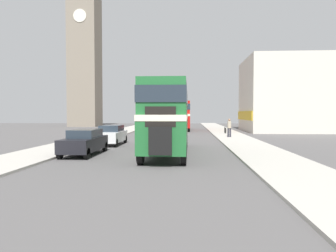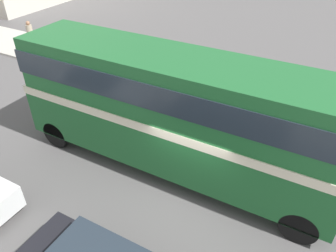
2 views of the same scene
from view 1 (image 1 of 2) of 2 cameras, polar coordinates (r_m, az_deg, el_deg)
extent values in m
plane|color=#565454|center=(19.40, -3.15, -5.17)|extent=(120.00, 120.00, 0.00)
cube|color=#B7B2A8|center=(19.76, 16.75, -4.95)|extent=(3.50, 120.00, 0.12)
cube|color=#B7B2A8|center=(21.28, -21.57, -4.50)|extent=(3.50, 120.00, 0.12)
cube|color=#1E602D|center=(20.35, 0.00, -1.07)|extent=(2.37, 10.80, 1.63)
cube|color=beige|center=(20.31, 0.00, 1.63)|extent=(2.39, 10.85, 0.30)
cube|color=#1E602D|center=(20.33, 0.00, 4.55)|extent=(2.32, 10.58, 1.77)
cube|color=#232D38|center=(20.33, 0.00, 4.80)|extent=(2.39, 10.69, 0.80)
cube|color=black|center=(14.88, -1.37, -2.62)|extent=(1.07, 0.20, 1.30)
cube|color=black|center=(14.98, -1.33, 1.63)|extent=(1.42, 0.12, 0.95)
cylinder|color=black|center=(16.03, -4.80, -4.81)|extent=(0.28, 1.08, 1.08)
cylinder|color=black|center=(15.86, 2.72, -4.88)|extent=(0.28, 1.08, 1.08)
cylinder|color=black|center=(24.89, -1.74, -2.27)|extent=(0.28, 1.08, 1.08)
cylinder|color=black|center=(24.78, 3.08, -2.30)|extent=(0.28, 1.08, 1.08)
cube|color=#B2140F|center=(47.78, 2.42, 0.83)|extent=(2.38, 10.00, 1.60)
cube|color=beige|center=(47.76, 2.42, 1.96)|extent=(2.41, 10.05, 0.29)
cube|color=#B2140F|center=(47.77, 2.42, 3.18)|extent=(2.33, 9.80, 1.74)
cube|color=#232D38|center=(47.77, 2.43, 3.29)|extent=(2.41, 9.90, 0.78)
cube|color=black|center=(42.68, 2.27, 0.55)|extent=(1.07, 0.20, 1.28)
cube|color=black|center=(42.80, 2.27, 2.00)|extent=(1.43, 0.12, 0.93)
cylinder|color=black|center=(43.71, 0.92, -0.31)|extent=(0.28, 1.08, 1.08)
cylinder|color=black|center=(43.65, 3.68, -0.32)|extent=(0.28, 1.08, 1.08)
cylinder|color=black|center=(51.87, 1.36, 0.10)|extent=(0.28, 1.08, 1.08)
cylinder|color=black|center=(51.82, 3.68, 0.09)|extent=(0.28, 1.08, 1.08)
cube|color=black|center=(20.27, -14.36, -3.01)|extent=(1.71, 4.66, 0.76)
cube|color=#232D38|center=(20.40, -14.22, -1.24)|extent=(1.50, 2.42, 0.47)
cylinder|color=black|center=(18.80, -18.33, -4.54)|extent=(0.20, 0.64, 0.64)
cylinder|color=black|center=(18.29, -13.94, -4.68)|extent=(0.20, 0.64, 0.64)
cylinder|color=black|center=(22.32, -14.69, -3.44)|extent=(0.20, 0.64, 0.64)
cylinder|color=black|center=(21.89, -10.94, -3.51)|extent=(0.20, 0.64, 0.64)
cube|color=white|center=(26.17, -9.88, -1.79)|extent=(1.75, 4.45, 0.77)
cube|color=#232D38|center=(26.30, -9.80, -0.40)|extent=(1.54, 2.31, 0.48)
cylinder|color=black|center=(24.69, -12.59, -2.87)|extent=(0.20, 0.64, 0.64)
cylinder|color=black|center=(24.30, -9.08, -2.93)|extent=(0.20, 0.64, 0.64)
cylinder|color=black|center=(28.10, -10.56, -2.24)|extent=(0.20, 0.64, 0.64)
cylinder|color=black|center=(27.76, -7.46, -2.27)|extent=(0.20, 0.64, 0.64)
cylinder|color=#282833|center=(33.21, 10.44, -1.12)|extent=(0.17, 0.17, 0.89)
cylinder|color=#282833|center=(33.23, 10.79, -1.12)|extent=(0.17, 0.17, 0.89)
cylinder|color=tan|center=(33.18, 10.63, 0.25)|extent=(0.37, 0.37, 0.70)
sphere|color=#9E7051|center=(33.17, 10.63, 1.06)|extent=(0.24, 0.24, 0.24)
torus|color=black|center=(38.51, 10.03, -0.79)|extent=(0.05, 0.71, 0.71)
torus|color=black|center=(39.55, 9.86, -0.71)|extent=(0.05, 0.71, 0.71)
cylinder|color=black|center=(39.02, 9.94, -0.53)|extent=(0.04, 1.06, 0.34)
cylinder|color=black|center=(39.39, 9.89, -0.41)|extent=(0.04, 0.04, 0.43)
cube|color=gray|center=(64.57, -14.28, 10.81)|extent=(5.24, 5.24, 24.34)
cylinder|color=silver|center=(63.74, -15.13, 18.09)|extent=(2.36, 0.10, 2.36)
cube|color=beige|center=(48.23, 22.39, 5.00)|extent=(15.43, 11.65, 9.88)
cube|color=gold|center=(46.27, 13.18, 1.80)|extent=(0.12, 11.07, 1.19)
camera|label=2|loc=(19.30, -26.31, 18.33)|focal=35.00mm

